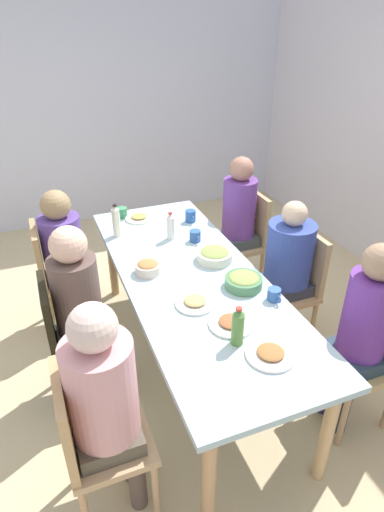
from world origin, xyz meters
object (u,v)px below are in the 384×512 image
at_px(person_4, 65,248).
at_px(plate_3, 270,354).
at_px(chair_3, 91,438).
at_px(cup_1, 122,213).
at_px(plate_2, 231,323).
at_px(bottle_0, 116,221).
at_px(cup_3, 191,216).
at_px(bowl_1, 148,267).
at_px(cup_0, 195,236).
at_px(plate_0, 195,302).
at_px(bowl_2, 244,281).
at_px(person_5, 287,262).
at_px(dining_table, 192,286).
at_px(person_2, 238,215).
at_px(bottle_2, 171,227).
at_px(person_0, 363,325).
at_px(plate_1, 139,218).
at_px(person_3, 105,396).
at_px(chair_0, 368,351).
at_px(cup_2, 274,295).
at_px(person_1, 80,302).
at_px(bowl_0, 215,255).
at_px(chair_4, 56,272).
at_px(bottle_1, 238,327).
at_px(chair_5, 295,282).
at_px(chair_1, 70,335).

relative_size(person_4, plate_3, 4.63).
xyz_separation_m(chair_3, cup_1, (-1.83, 0.60, 0.29)).
height_order(plate_2, bottle_0, bottle_0).
distance_m(plate_2, cup_3, 1.33).
height_order(bowl_1, cup_0, bowl_1).
relative_size(plate_0, bottle_0, 0.93).
bearing_deg(bowl_2, plate_3, -14.57).
height_order(person_5, bowl_2, person_5).
distance_m(dining_table, chair_3, 1.14).
xyz_separation_m(person_2, chair_3, (1.57, -1.54, -0.22)).
distance_m(bowl_1, bottle_2, 0.50).
bearing_deg(person_0, cup_1, -152.94).
bearing_deg(plate_1, cup_3, 62.92).
xyz_separation_m(person_3, bowl_1, (-0.92, 0.47, 0.04)).
distance_m(chair_0, cup_3, 1.66).
distance_m(bowl_2, cup_2, 0.22).
relative_size(person_1, bowl_0, 5.07).
relative_size(person_3, plate_1, 5.60).
height_order(bowl_2, cup_2, bowl_2).
xyz_separation_m(person_5, bowl_2, (0.23, -0.47, 0.09)).
distance_m(person_4, bowl_1, 0.80).
height_order(plate_2, bottle_2, bottle_2).
xyz_separation_m(plate_2, bowl_0, (-0.67, 0.20, 0.03)).
bearing_deg(chair_4, bottle_1, 28.61).
xyz_separation_m(plate_2, bowl_2, (-0.31, 0.23, 0.03)).
bearing_deg(cup_1, chair_0, 29.29).
bearing_deg(chair_3, plate_3, 87.20).
xyz_separation_m(bowl_2, cup_2, (0.19, 0.10, -0.00)).
relative_size(plate_1, plate_2, 0.90).
bearing_deg(person_5, chair_5, 90.00).
relative_size(bowl_2, bottle_2, 1.08).
bearing_deg(person_1, chair_5, 90.00).
bearing_deg(chair_1, cup_0, 113.43).
distance_m(bowl_2, cup_3, 0.99).
bearing_deg(bottle_1, cup_0, 169.32).
xyz_separation_m(dining_table, chair_0, (0.78, 0.81, -0.17)).
height_order(dining_table, cup_2, cup_2).
distance_m(dining_table, chair_4, 1.14).
bearing_deg(bowl_1, bottle_1, 16.24).
xyz_separation_m(plate_0, bottle_0, (-1.03, -0.23, 0.11)).
bearing_deg(plate_1, cup_2, 18.22).
distance_m(person_1, cup_0, 1.02).
bearing_deg(chair_0, cup_3, -161.12).
xyz_separation_m(chair_4, bowl_1, (0.64, 0.56, 0.29)).
relative_size(cup_0, bottle_0, 0.46).
bearing_deg(person_3, person_0, 90.00).
bearing_deg(chair_0, bowl_2, -134.73).
bearing_deg(person_4, dining_table, 42.69).
bearing_deg(cup_2, person_4, -138.07).
xyz_separation_m(chair_1, cup_2, (0.42, 1.17, 0.28)).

